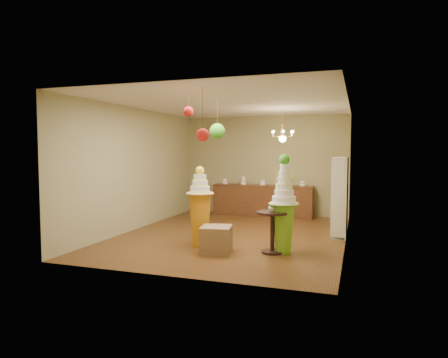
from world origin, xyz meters
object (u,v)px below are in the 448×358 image
(pedestal_orange, at_px, (200,213))
(sideboard, at_px, (262,200))
(round_table, at_px, (272,226))
(pedestal_green, at_px, (284,215))

(pedestal_orange, bearing_deg, sideboard, 85.64)
(pedestal_orange, xyz_separation_m, round_table, (1.52, -0.09, -0.17))
(pedestal_orange, height_order, round_table, pedestal_orange)
(pedestal_orange, bearing_deg, round_table, -3.48)
(pedestal_green, xyz_separation_m, round_table, (-0.20, -0.07, -0.22))
(sideboard, relative_size, round_table, 3.80)
(pedestal_orange, bearing_deg, pedestal_green, -0.70)
(pedestal_green, relative_size, sideboard, 0.62)
(pedestal_orange, relative_size, sideboard, 0.54)
(sideboard, height_order, round_table, sideboard)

